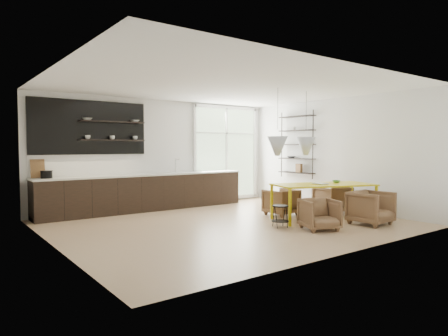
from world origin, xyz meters
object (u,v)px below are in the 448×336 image
armchair_back_right (332,199)px  wire_stool (280,213)px  armchair_back_left (281,202)px  armchair_front_left (319,214)px  dining_table (323,186)px  armchair_front_right (371,208)px

armchair_back_right → wire_stool: (-2.27, -0.49, -0.05)m
armchair_back_left → armchair_front_left: size_ratio=1.03×
armchair_front_left → wire_stool: (-0.44, 0.65, -0.02)m
dining_table → armchair_front_left: dining_table is taller
armchair_front_left → armchair_front_right: armchair_front_right is taller
armchair_back_right → armchair_front_left: 2.16m
dining_table → armchair_back_left: 1.14m
dining_table → armchair_front_left: size_ratio=3.59×
armchair_back_right → armchair_front_left: bearing=41.4°
armchair_back_left → wire_stool: (-1.04, -1.03, -0.03)m
wire_stool → armchair_back_right: bearing=12.3°
armchair_front_right → wire_stool: (-1.74, 0.93, -0.07)m
armchair_back_left → wire_stool: armchair_back_left is taller
dining_table → armchair_back_left: size_ratio=3.48×
dining_table → armchair_back_right: dining_table is taller
armchair_front_left → armchair_front_right: bearing=10.0°
wire_stool → armchair_back_left: bearing=44.6°
armchair_back_left → armchair_back_right: armchair_back_right is taller
armchair_back_left → armchair_front_right: size_ratio=0.89×
armchair_back_right → armchair_front_left: (-1.83, -1.14, -0.03)m
armchair_front_left → armchair_front_right: 1.33m
armchair_back_right → wire_stool: armchair_back_right is taller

